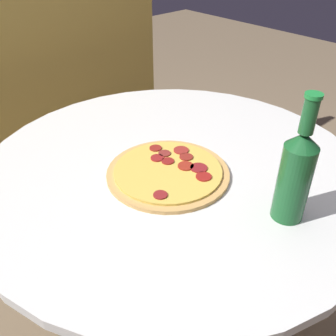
# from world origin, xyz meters

# --- Properties ---
(ground_plane) EXTENTS (8.00, 8.00, 0.00)m
(ground_plane) POSITION_xyz_m (0.00, 0.00, 0.00)
(ground_plane) COLOR #7A664C
(table) EXTENTS (1.03, 1.03, 0.74)m
(table) POSITION_xyz_m (0.00, 0.00, 0.56)
(table) COLOR silver
(table) RESTS_ON ground_plane
(fence_panel) EXTENTS (1.52, 0.04, 1.60)m
(fence_panel) POSITION_xyz_m (0.00, 1.00, 0.80)
(fence_panel) COLOR gold
(fence_panel) RESTS_ON ground_plane
(pizza) EXTENTS (0.31, 0.31, 0.02)m
(pizza) POSITION_xyz_m (-0.04, -0.03, 0.75)
(pizza) COLOR tan
(pizza) RESTS_ON table
(beer_bottle) EXTENTS (0.07, 0.07, 0.29)m
(beer_bottle) POSITION_xyz_m (0.05, -0.32, 0.85)
(beer_bottle) COLOR #195628
(beer_bottle) RESTS_ON table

